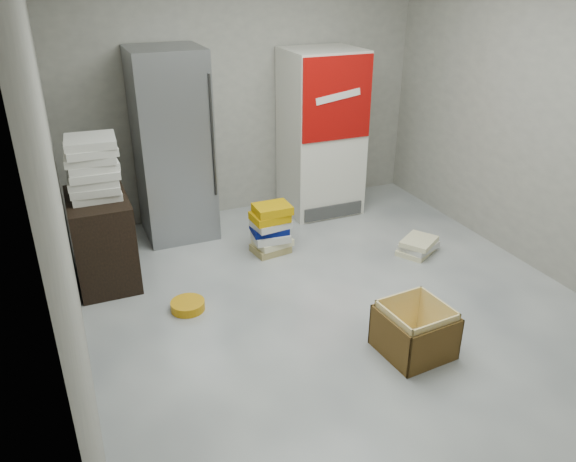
% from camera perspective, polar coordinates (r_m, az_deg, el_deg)
% --- Properties ---
extents(ground, '(5.00, 5.00, 0.00)m').
position_cam_1_polar(ground, '(4.64, 6.27, -8.66)').
color(ground, silver).
rests_on(ground, ground).
extents(room_shell, '(4.04, 5.04, 2.82)m').
position_cam_1_polar(room_shell, '(3.93, 7.54, 13.61)').
color(room_shell, '#A19E91').
rests_on(room_shell, ground).
extents(steel_fridge, '(0.70, 0.72, 1.90)m').
position_cam_1_polar(steel_fridge, '(5.79, -11.64, 8.48)').
color(steel_fridge, '#94959B').
rests_on(steel_fridge, ground).
extents(coke_cooler, '(0.80, 0.73, 1.80)m').
position_cam_1_polar(coke_cooler, '(6.30, 3.40, 9.92)').
color(coke_cooler, silver).
rests_on(coke_cooler, ground).
extents(wood_shelf, '(0.50, 0.80, 0.80)m').
position_cam_1_polar(wood_shelf, '(5.21, -18.31, -0.78)').
color(wood_shelf, black).
rests_on(wood_shelf, ground).
extents(supply_box_stack, '(0.45, 0.44, 0.52)m').
position_cam_1_polar(supply_box_stack, '(4.97, -19.25, 6.10)').
color(supply_box_stack, silver).
rests_on(supply_box_stack, wood_shelf).
extents(phonebook_stack_main, '(0.41, 0.33, 0.51)m').
position_cam_1_polar(phonebook_stack_main, '(5.48, -1.75, 0.21)').
color(phonebook_stack_main, tan).
rests_on(phonebook_stack_main, ground).
extents(phonebook_stack_side, '(0.46, 0.44, 0.16)m').
position_cam_1_polar(phonebook_stack_side, '(5.68, 13.04, -1.49)').
color(phonebook_stack_side, beige).
rests_on(phonebook_stack_side, ground).
extents(cardboard_box, '(0.51, 0.51, 0.38)m').
position_cam_1_polar(cardboard_box, '(4.26, 12.70, -10.09)').
color(cardboard_box, yellow).
rests_on(cardboard_box, ground).
extents(bucket_lid, '(0.36, 0.36, 0.08)m').
position_cam_1_polar(bucket_lid, '(4.76, -10.14, -7.46)').
color(bucket_lid, orange).
rests_on(bucket_lid, ground).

